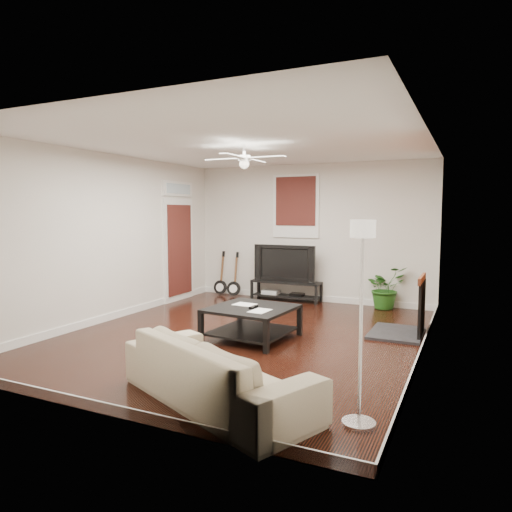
# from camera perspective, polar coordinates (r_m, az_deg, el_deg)

# --- Properties ---
(room) EXTENTS (5.01, 6.01, 2.81)m
(room) POSITION_cam_1_polar(r_m,az_deg,el_deg) (6.78, -1.44, 1.81)
(room) COLOR black
(room) RESTS_ON ground
(brick_accent) EXTENTS (0.02, 2.20, 2.80)m
(brick_accent) POSITION_cam_1_polar(r_m,az_deg,el_deg) (7.08, 20.74, 1.62)
(brick_accent) COLOR #A85836
(brick_accent) RESTS_ON floor
(fireplace) EXTENTS (0.80, 1.10, 0.92)m
(fireplace) POSITION_cam_1_polar(r_m,az_deg,el_deg) (7.23, 18.20, -5.75)
(fireplace) COLOR black
(fireplace) RESTS_ON floor
(window_back) EXTENTS (1.00, 0.06, 1.30)m
(window_back) POSITION_cam_1_polar(r_m,az_deg,el_deg) (9.61, 4.91, 6.14)
(window_back) COLOR #401511
(window_back) RESTS_ON wall_back
(door_left) EXTENTS (0.08, 1.00, 2.50)m
(door_left) POSITION_cam_1_polar(r_m,az_deg,el_deg) (9.67, -9.47, 1.94)
(door_left) COLOR white
(door_left) RESTS_ON wall_left
(tv_stand) EXTENTS (1.46, 0.39, 0.41)m
(tv_stand) POSITION_cam_1_polar(r_m,az_deg,el_deg) (9.62, 3.71, -4.29)
(tv_stand) COLOR black
(tv_stand) RESTS_ON floor
(tv) EXTENTS (1.31, 0.17, 0.75)m
(tv) POSITION_cam_1_polar(r_m,az_deg,el_deg) (9.56, 3.78, -0.84)
(tv) COLOR black
(tv) RESTS_ON tv_stand
(coffee_table) EXTENTS (1.20, 1.20, 0.47)m
(coffee_table) POSITION_cam_1_polar(r_m,az_deg,el_deg) (6.75, -0.54, -8.22)
(coffee_table) COLOR black
(coffee_table) RESTS_ON floor
(sofa) EXTENTS (2.33, 1.66, 0.63)m
(sofa) POSITION_cam_1_polar(r_m,az_deg,el_deg) (4.58, -4.89, -13.83)
(sofa) COLOR #C8AD96
(sofa) RESTS_ON floor
(floor_lamp) EXTENTS (0.39, 0.39, 1.77)m
(floor_lamp) POSITION_cam_1_polar(r_m,az_deg,el_deg) (4.04, 12.79, -8.17)
(floor_lamp) COLOR silver
(floor_lamp) RESTS_ON floor
(potted_plant) EXTENTS (0.96, 0.97, 0.81)m
(potted_plant) POSITION_cam_1_polar(r_m,az_deg,el_deg) (9.10, 15.63, -3.76)
(potted_plant) COLOR #235A19
(potted_plant) RESTS_ON floor
(guitar_left) EXTENTS (0.32, 0.24, 0.97)m
(guitar_left) POSITION_cam_1_polar(r_m,az_deg,el_deg) (10.21, -4.42, -2.14)
(guitar_left) COLOR black
(guitar_left) RESTS_ON floor
(guitar_right) EXTENTS (0.34, 0.27, 0.97)m
(guitar_right) POSITION_cam_1_polar(r_m,az_deg,el_deg) (10.01, -2.76, -2.27)
(guitar_right) COLOR black
(guitar_right) RESTS_ON floor
(ceiling_fan) EXTENTS (1.24, 1.24, 0.32)m
(ceiling_fan) POSITION_cam_1_polar(r_m,az_deg,el_deg) (6.81, -1.46, 11.95)
(ceiling_fan) COLOR white
(ceiling_fan) RESTS_ON ceiling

